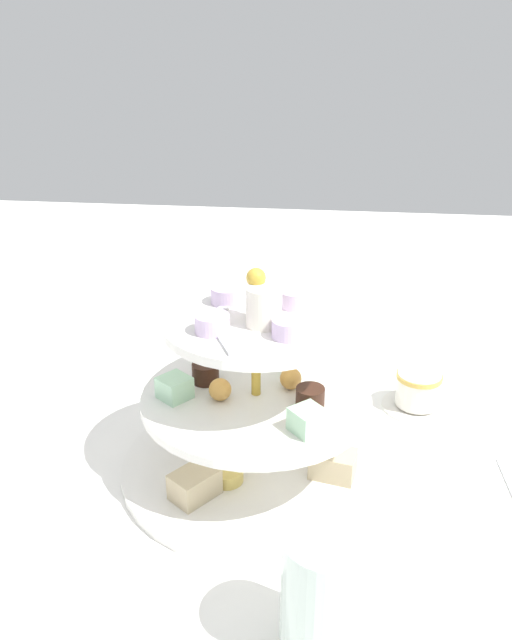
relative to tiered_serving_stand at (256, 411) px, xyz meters
The scene contains 5 objects.
ground_plane 0.08m from the tiered_serving_stand, behind, with size 2.40×2.40×0.00m, color white.
tiered_serving_stand is the anchor object (origin of this frame).
water_glass_tall_right 0.24m from the tiered_serving_stand, 19.93° to the left, with size 0.07×0.07×0.11m, color silver.
water_glass_short_left 0.24m from the tiered_serving_stand, 159.80° to the left, with size 0.06×0.06×0.07m, color silver.
teacup_with_saucer 0.26m from the tiered_serving_stand, 128.83° to the left, with size 0.09×0.09×0.05m.
Camera 1 is at (0.59, 0.07, 0.45)m, focal length 35.70 mm.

